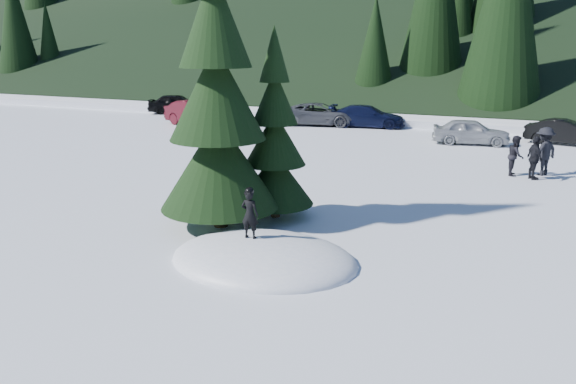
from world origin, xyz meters
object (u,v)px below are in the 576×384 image
at_px(adult_0, 516,155).
at_px(car_4, 471,132).
at_px(car_2, 320,114).
at_px(adult_1, 535,158).
at_px(car_3, 367,116).
at_px(child_skier, 250,214).
at_px(car_1, 198,113).
at_px(car_0, 177,104).
at_px(spruce_tall, 217,105).
at_px(spruce_short, 275,145).
at_px(adult_2, 544,151).
at_px(car_5, 565,132).

relative_size(adult_0, car_4, 0.41).
xyz_separation_m(adult_0, car_4, (-2.31, 6.29, -0.13)).
distance_m(car_2, car_4, 9.70).
bearing_deg(adult_0, adult_1, -129.44).
bearing_deg(car_3, child_skier, 179.93).
bearing_deg(car_1, car_4, -72.97).
xyz_separation_m(car_0, car_4, (20.42, -4.47, -0.06)).
bearing_deg(car_0, car_2, -120.53).
height_order(adult_1, car_1, adult_1).
relative_size(spruce_tall, car_2, 1.79).
bearing_deg(car_2, spruce_short, -175.05).
bearing_deg(adult_0, child_skier, 151.41).
xyz_separation_m(adult_1, car_3, (-9.28, 10.31, -0.15)).
bearing_deg(child_skier, adult_1, -120.97).
distance_m(spruce_tall, car_3, 19.92).
xyz_separation_m(car_1, car_4, (15.81, 0.04, -0.13)).
distance_m(spruce_tall, car_1, 19.67).
xyz_separation_m(adult_0, car_0, (-22.73, 10.76, -0.07)).
relative_size(adult_2, car_3, 0.41).
height_order(spruce_tall, car_5, spruce_tall).
bearing_deg(car_3, adult_2, -143.35).
bearing_deg(car_3, car_0, 77.33).
bearing_deg(adult_1, car_5, -36.70).
distance_m(car_4, car_5, 4.65).
relative_size(child_skier, car_4, 0.31).
bearing_deg(car_0, car_1, -158.36).
height_order(adult_0, car_0, adult_0).
distance_m(spruce_short, child_skier, 3.38).
bearing_deg(car_5, car_3, 90.49).
distance_m(child_skier, car_3, 21.65).
relative_size(car_3, car_5, 1.20).
relative_size(adult_1, car_5, 0.43).
relative_size(car_1, car_3, 1.04).
bearing_deg(car_3, adult_1, -146.97).
xyz_separation_m(adult_1, car_1, (-18.78, 6.72, -0.04)).
xyz_separation_m(adult_2, car_4, (-3.28, 5.84, -0.29)).
distance_m(car_0, car_4, 20.90).
relative_size(child_skier, car_5, 0.31).
distance_m(spruce_tall, car_5, 20.28).
xyz_separation_m(adult_0, adult_2, (0.97, 0.45, 0.16)).
xyz_separation_m(adult_1, car_4, (-2.98, 6.76, -0.17)).
relative_size(spruce_short, adult_1, 3.36).
distance_m(adult_0, car_4, 6.71).
bearing_deg(car_5, adult_0, 176.20).
relative_size(car_2, car_3, 1.08).
height_order(spruce_tall, spruce_short, spruce_tall).
bearing_deg(car_3, car_1, 101.77).
distance_m(spruce_tall, adult_1, 12.42).
relative_size(spruce_tall, car_3, 1.94).
bearing_deg(child_skier, spruce_short, -78.16).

